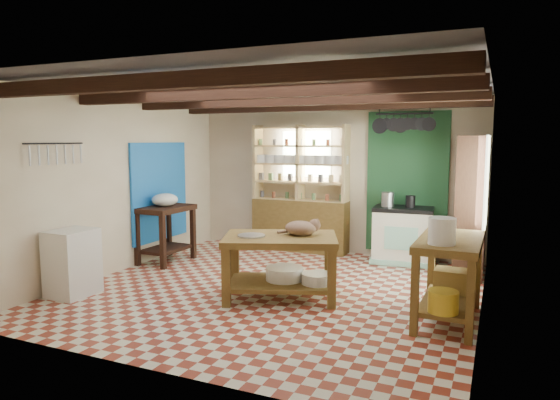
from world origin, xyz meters
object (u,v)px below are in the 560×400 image
at_px(work_table, 280,267).
at_px(right_counter, 449,280).
at_px(prep_table, 166,234).
at_px(cat, 301,228).
at_px(white_cabinet, 72,263).
at_px(stove, 403,235).

height_order(work_table, right_counter, right_counter).
height_order(prep_table, right_counter, right_counter).
relative_size(right_counter, cat, 3.18).
bearing_deg(cat, white_cabinet, 171.58).
xyz_separation_m(work_table, stove, (1.07, 2.40, 0.06)).
xyz_separation_m(prep_table, white_cabinet, (-0.02, -1.89, -0.03)).
height_order(stove, prep_table, prep_table).
bearing_deg(cat, stove, 38.10).
relative_size(stove, right_counter, 0.72).
height_order(white_cabinet, right_counter, right_counter).
bearing_deg(work_table, right_counter, -21.55).
bearing_deg(stove, right_counter, -73.92).
distance_m(prep_table, right_counter, 4.48).
bearing_deg(stove, white_cabinet, -140.68).
xyz_separation_m(work_table, cat, (0.21, 0.14, 0.48)).
bearing_deg(right_counter, work_table, -179.54).
bearing_deg(cat, right_counter, -36.02).
bearing_deg(cat, work_table, -178.69).
height_order(right_counter, cat, cat).
bearing_deg(prep_table, stove, 24.82).
height_order(prep_table, white_cabinet, prep_table).
height_order(work_table, white_cabinet, white_cabinet).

